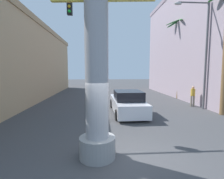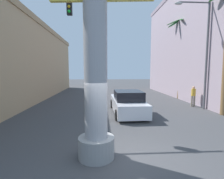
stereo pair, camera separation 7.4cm
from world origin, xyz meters
name	(u,v)px [view 1 (the left image)]	position (x,y,z in m)	size (l,w,h in m)	color
ground_plane	(108,103)	(0.00, 10.00, 0.00)	(90.37, 90.37, 0.00)	#424244
building_right	(201,44)	(10.59, 13.80, 5.91)	(6.75, 17.81, 11.81)	#9E8C99
street_lamp	(202,46)	(6.74, 7.16, 4.72)	(2.64, 0.28, 7.86)	#59595E
traffic_light_mast	(1,35)	(-5.34, 3.36, 4.55)	(5.93, 0.32, 6.42)	#333333
car_lead	(127,103)	(1.13, 6.19, 0.70)	(2.09, 5.15, 1.56)	black
palm_tree_mid_right	(181,45)	(7.58, 12.31, 5.49)	(3.10, 2.94, 8.20)	brown
palm_tree_far_left	(46,60)	(-7.52, 17.40, 4.26)	(2.42, 2.49, 6.88)	brown
pedestrian_mid_right	(193,95)	(6.74, 8.06, 0.97)	(0.37, 0.37, 1.66)	gray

